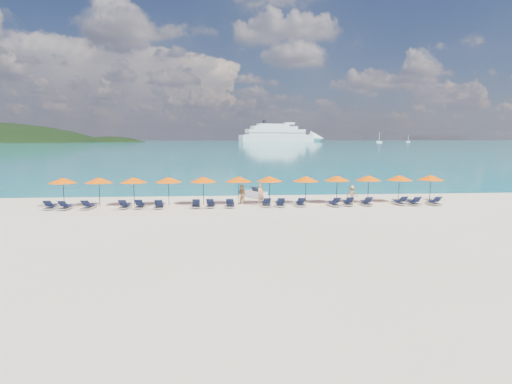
{
  "coord_description": "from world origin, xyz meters",
  "views": [
    {
      "loc": [
        -2.56,
        -28.51,
        5.18
      ],
      "look_at": [
        0.0,
        3.0,
        1.2
      ],
      "focal_mm": 30.0,
      "sensor_mm": 36.0,
      "label": 1
    }
  ],
  "objects": [
    {
      "name": "jetski",
      "position": [
        0.49,
        8.73,
        0.35
      ],
      "size": [
        1.84,
        2.54,
        0.85
      ],
      "rotation": [
        0.0,
        0.0,
        0.45
      ],
      "color": "silver",
      "rests_on": "ground"
    },
    {
      "name": "lounger_6",
      "position": [
        -4.48,
        3.42,
        0.24
      ],
      "size": [
        0.75,
        1.74,
        0.66
      ],
      "rotation": [
        0.0,
        0.0,
        0.08
      ],
      "color": "silver",
      "rests_on": "ground"
    },
    {
      "name": "umbrella_7",
      "position": [
        4.07,
        4.54,
        2.02
      ],
      "size": [
        2.1,
        2.1,
        2.28
      ],
      "color": "black",
      "rests_on": "ground"
    },
    {
      "name": "ground",
      "position": [
        0.0,
        0.0,
        0.0
      ],
      "size": [
        1400.0,
        1400.0,
        0.0
      ],
      "primitive_type": "plane",
      "color": "beige"
    },
    {
      "name": "umbrella_6",
      "position": [
        1.23,
        4.78,
        2.02
      ],
      "size": [
        2.1,
        2.1,
        2.28
      ],
      "color": "black",
      "rests_on": "ground"
    },
    {
      "name": "umbrella_11",
      "position": [
        14.39,
        4.78,
        2.02
      ],
      "size": [
        2.1,
        2.1,
        2.28
      ],
      "color": "black",
      "rests_on": "ground"
    },
    {
      "name": "lounger_16",
      "position": [
        12.38,
        3.33,
        0.24
      ],
      "size": [
        0.66,
        1.71,
        0.66
      ],
      "rotation": [
        0.0,
        0.0,
        -0.02
      ],
      "color": "silver",
      "rests_on": "ground"
    },
    {
      "name": "sailboat_near",
      "position": [
        189.69,
        481.51,
        1.28
      ],
      "size": [
        6.79,
        2.26,
        12.45
      ],
      "color": "silver",
      "rests_on": "ground"
    },
    {
      "name": "umbrella_3",
      "position": [
        -6.64,
        4.72,
        2.02
      ],
      "size": [
        2.1,
        2.1,
        2.28
      ],
      "color": "black",
      "rests_on": "ground"
    },
    {
      "name": "umbrella_8",
      "position": [
        6.65,
        4.81,
        2.02
      ],
      "size": [
        2.1,
        2.1,
        2.28
      ],
      "color": "black",
      "rests_on": "ground"
    },
    {
      "name": "lounger_17",
      "position": [
        13.98,
        3.33,
        0.24
      ],
      "size": [
        0.67,
        1.72,
        0.66
      ],
      "rotation": [
        0.0,
        0.0,
        0.03
      ],
      "color": "silver",
      "rests_on": "ground"
    },
    {
      "name": "beachgoer_a",
      "position": [
        0.48,
        4.18,
        0.86
      ],
      "size": [
        0.75,
        0.66,
        1.72
      ],
      "primitive_type": "imported",
      "rotation": [
        0.0,
        0.0,
        0.49
      ],
      "color": "tan",
      "rests_on": "ground"
    },
    {
      "name": "lounger_8",
      "position": [
        -1.92,
        3.38,
        0.24
      ],
      "size": [
        0.73,
        1.74,
        0.66
      ],
      "rotation": [
        0.0,
        0.0,
        -0.07
      ],
      "color": "silver",
      "rests_on": "ground"
    },
    {
      "name": "lounger_12",
      "position": [
        6.04,
        3.35,
        0.24
      ],
      "size": [
        0.77,
        1.75,
        0.66
      ],
      "rotation": [
        0.0,
        0.0,
        0.09
      ],
      "color": "silver",
      "rests_on": "ground"
    },
    {
      "name": "umbrella_2",
      "position": [
        -9.27,
        4.66,
        2.02
      ],
      "size": [
        2.1,
        2.1,
        2.28
      ],
      "color": "black",
      "rests_on": "ground"
    },
    {
      "name": "lounger_0",
      "position": [
        -15.06,
        3.52,
        0.24
      ],
      "size": [
        0.65,
        1.71,
        0.66
      ],
      "rotation": [
        0.0,
        0.0,
        0.02
      ],
      "color": "silver",
      "rests_on": "ground"
    },
    {
      "name": "sea",
      "position": [
        0.0,
        660.0,
        0.01
      ],
      "size": [
        1600.0,
        1300.0,
        0.01
      ],
      "primitive_type": "cube",
      "color": "#1FA9B2",
      "rests_on": "ground"
    },
    {
      "name": "umbrella_9",
      "position": [
        9.23,
        4.84,
        2.02
      ],
      "size": [
        2.1,
        2.1,
        2.28
      ],
      "color": "black",
      "rests_on": "ground"
    },
    {
      "name": "lounger_11",
      "position": [
        3.46,
        3.5,
        0.24
      ],
      "size": [
        0.68,
        1.72,
        0.66
      ],
      "rotation": [
        0.0,
        0.0,
        -0.04
      ],
      "color": "silver",
      "rests_on": "ground"
    },
    {
      "name": "lounger_14",
      "position": [
        8.63,
        3.5,
        0.24
      ],
      "size": [
        0.66,
        1.71,
        0.66
      ],
      "rotation": [
        0.0,
        0.0,
        -0.02
      ],
      "color": "silver",
      "rests_on": "ground"
    },
    {
      "name": "umbrella_4",
      "position": [
        -3.98,
        4.71,
        2.02
      ],
      "size": [
        2.1,
        2.1,
        2.28
      ],
      "color": "black",
      "rests_on": "ground"
    },
    {
      "name": "umbrella_5",
      "position": [
        -1.22,
        4.71,
        2.02
      ],
      "size": [
        2.1,
        2.1,
        2.28
      ],
      "color": "black",
      "rests_on": "ground"
    },
    {
      "name": "umbrella_0",
      "position": [
        -14.53,
        4.73,
        2.02
      ],
      "size": [
        2.1,
        2.1,
        2.28
      ],
      "color": "black",
      "rests_on": "ground"
    },
    {
      "name": "sailboat_far",
      "position": [
        245.43,
        525.2,
        0.97
      ],
      "size": [
        5.15,
        1.72,
        9.44
      ],
      "color": "silver",
      "rests_on": "ground"
    },
    {
      "name": "umbrella_1",
      "position": [
        -11.87,
        4.71,
        2.02
      ],
      "size": [
        2.1,
        2.1,
        2.28
      ],
      "color": "black",
      "rests_on": "ground"
    },
    {
      "name": "lounger_3",
      "position": [
        -9.72,
        3.45,
        0.24
      ],
      "size": [
        0.69,
        1.73,
        0.66
      ],
      "rotation": [
        0.0,
        0.0,
        -0.04
      ],
      "color": "silver",
      "rests_on": "ground"
    },
    {
      "name": "umbrella_10",
      "position": [
        11.78,
        4.8,
        2.02
      ],
      "size": [
        2.1,
        2.1,
        2.28
      ],
      "color": "black",
      "rests_on": "ground"
    },
    {
      "name": "lounger_10",
      "position": [
        1.9,
        3.47,
        0.24
      ],
      "size": [
        0.68,
        1.72,
        0.66
      ],
      "rotation": [
        0.0,
        0.0,
        -0.03
      ],
      "color": "silver",
      "rests_on": "ground"
    },
    {
      "name": "beachgoer_c",
      "position": [
        7.88,
        4.76,
        0.71
      ],
      "size": [
        1.0,
        0.67,
        1.43
      ],
      "primitive_type": "imported",
      "rotation": [
        0.0,
        0.0,
        2.86
      ],
      "color": "tan",
      "rests_on": "ground"
    },
    {
      "name": "lounger_9",
      "position": [
        0.83,
        3.57,
        0.24
      ],
      "size": [
        0.65,
        1.71,
        0.66
      ],
      "rotation": [
        0.0,
        0.0,
        0.02
      ],
      "color": "silver",
      "rests_on": "ground"
    },
    {
      "name": "cruise_ship",
      "position": [
        90.48,
        600.99,
        9.68
      ],
      "size": [
        134.24,
        57.57,
        37.19
      ],
      "rotation": [
        0.0,
        0.0,
        0.28
      ],
      "color": "silver",
      "rests_on": "ground"
    },
    {
      "name": "lounger_4",
      "position": [
        -8.61,
        3.49,
        0.24
      ],
      "size": [
        0.63,
        1.7,
        0.66
      ],
      "rotation": [
        0.0,
        0.0,
        0.01
      ],
      "color": "silver",
      "rests_on": "ground"
    },
    {
      "name": "lounger_7",
      "position": [
        -3.38,
        3.46,
        0.24
      ],
      "size": [
        0.74,
        1.74,
        0.66
      ],
      "rotation": [
        0.0,
        0.0,
        -0.07
      ],
      "color": "silver",
      "rests_on": "ground"
    },
    {
      "name": "beachgoer_b",
      "position": [
        -0.95,
        4.76,
        0.77
      ],
      "size": [
        0.86,
        0.8,
        1.55
      ],
      "primitive_type": "imported",
      "rotation": [
        0.0,
        0.0,
        -0.66
      ],
      "color": "tan",
      "rests_on": "ground"
    },
    {
      "name": "lounger_1",
      "position": [
        -13.91,
        3.3,
        0.24
      ],
      "size": [
        0.7,
        1.73,
        0.66
      ],
      "rotation": [
        0.0,
        0.0,
        -0.05
      ],
      "color": "silver",
      "rests_on": "ground"
    },
    {
      "name": "headland_small",
      "position": [
        -150.0,
        560.0,
        -35.0
      ],
      "size": [
        162.0,
        126.0,
        85.5
      ],
      "color": "black",
      "rests_on": "ground"
    },
    {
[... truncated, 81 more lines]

